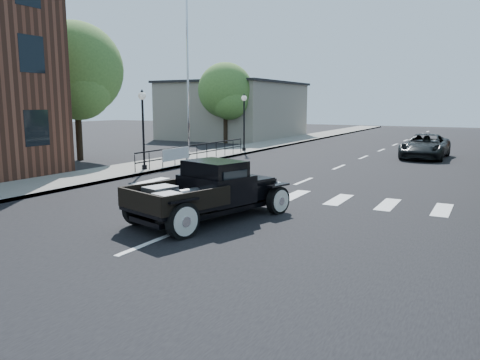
% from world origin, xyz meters
% --- Properties ---
extents(ground, '(120.00, 120.00, 0.00)m').
position_xyz_m(ground, '(0.00, 0.00, 0.00)').
color(ground, black).
rests_on(ground, ground).
extents(road, '(14.00, 80.00, 0.02)m').
position_xyz_m(road, '(0.00, 15.00, 0.01)').
color(road, black).
rests_on(road, ground).
extents(road_markings, '(12.00, 60.00, 0.06)m').
position_xyz_m(road_markings, '(0.00, 10.00, 0.00)').
color(road_markings, silver).
rests_on(road_markings, ground).
extents(sidewalk_left, '(3.00, 80.00, 0.15)m').
position_xyz_m(sidewalk_left, '(-8.50, 15.00, 0.07)').
color(sidewalk_left, gray).
rests_on(sidewalk_left, ground).
extents(low_building_left, '(10.00, 12.00, 5.00)m').
position_xyz_m(low_building_left, '(-15.00, 28.00, 2.50)').
color(low_building_left, gray).
rests_on(low_building_left, ground).
extents(railing, '(0.08, 10.00, 1.00)m').
position_xyz_m(railing, '(-7.30, 10.00, 0.65)').
color(railing, black).
rests_on(railing, sidewalk_left).
extents(banner, '(0.04, 2.20, 0.60)m').
position_xyz_m(banner, '(-7.22, 8.00, 0.45)').
color(banner, silver).
rests_on(banner, sidewalk_left).
extents(lamp_post_b, '(0.36, 0.36, 3.71)m').
position_xyz_m(lamp_post_b, '(-7.60, 6.00, 2.01)').
color(lamp_post_b, black).
rests_on(lamp_post_b, sidewalk_left).
extents(lamp_post_c, '(0.36, 0.36, 3.71)m').
position_xyz_m(lamp_post_c, '(-7.60, 16.00, 2.01)').
color(lamp_post_c, black).
rests_on(lamp_post_c, sidewalk_left).
extents(flagpole, '(0.12, 0.12, 12.45)m').
position_xyz_m(flagpole, '(-9.20, 12.00, 6.38)').
color(flagpole, silver).
rests_on(flagpole, sidewalk_left).
extents(big_tree_near, '(5.26, 5.26, 7.73)m').
position_xyz_m(big_tree_near, '(-14.00, 8.00, 3.86)').
color(big_tree_near, '#456F2F').
rests_on(big_tree_near, ground).
extents(big_tree_far, '(4.42, 4.42, 6.49)m').
position_xyz_m(big_tree_far, '(-12.50, 22.00, 3.24)').
color(big_tree_far, '#456F2F').
rests_on(big_tree_far, ground).
extents(hotrod_pickup, '(3.52, 5.30, 1.68)m').
position_xyz_m(hotrod_pickup, '(0.03, -0.35, 0.84)').
color(hotrod_pickup, black).
rests_on(hotrod_pickup, ground).
extents(second_car, '(2.46, 5.17, 1.42)m').
position_xyz_m(second_car, '(3.27, 18.33, 0.71)').
color(second_car, black).
rests_on(second_car, ground).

